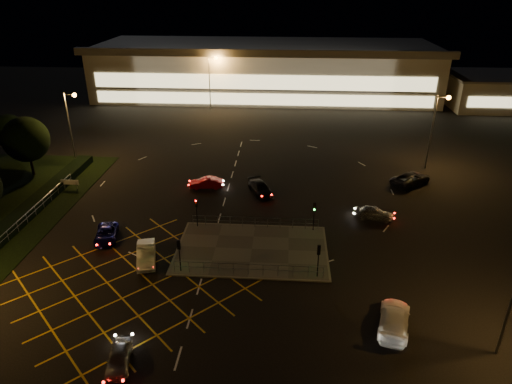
# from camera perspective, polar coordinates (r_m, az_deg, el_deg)

# --- Properties ---
(ground) EXTENTS (180.00, 180.00, 0.00)m
(ground) POSITION_cam_1_polar(r_m,az_deg,el_deg) (45.86, -2.83, -5.79)
(ground) COLOR black
(ground) RESTS_ON ground
(pedestrian_island) EXTENTS (14.00, 9.00, 0.12)m
(pedestrian_island) POSITION_cam_1_polar(r_m,az_deg,el_deg) (43.97, -0.52, -7.17)
(pedestrian_island) COLOR #4C4944
(pedestrian_island) RESTS_ON ground
(hedge) EXTENTS (2.00, 26.00, 1.00)m
(hedge) POSITION_cam_1_polar(r_m,az_deg,el_deg) (57.79, -25.40, -0.91)
(hedge) COLOR black
(hedge) RESTS_ON ground
(supermarket) EXTENTS (72.00, 26.50, 10.50)m
(supermarket) POSITION_cam_1_polar(r_m,az_deg,el_deg) (102.66, 1.18, 15.10)
(supermarket) COLOR beige
(supermarket) RESTS_ON ground
(retail_unit_a) EXTENTS (18.80, 14.80, 6.35)m
(retail_unit_a) POSITION_cam_1_polar(r_m,az_deg,el_deg) (103.61, 27.78, 11.16)
(retail_unit_a) COLOR beige
(retail_unit_a) RESTS_ON ground
(streetlight_nw) EXTENTS (1.78, 0.56, 10.03)m
(streetlight_nw) POSITION_cam_1_polar(r_m,az_deg,el_deg) (65.94, -22.08, 8.48)
(streetlight_nw) COLOR slate
(streetlight_nw) RESTS_ON ground
(streetlight_ne) EXTENTS (1.78, 0.56, 10.03)m
(streetlight_ne) POSITION_cam_1_polar(r_m,az_deg,el_deg) (64.39, 21.65, 8.17)
(streetlight_ne) COLOR slate
(streetlight_ne) RESTS_ON ground
(streetlight_far_left) EXTENTS (1.78, 0.56, 10.03)m
(streetlight_far_left) POSITION_cam_1_polar(r_m,az_deg,el_deg) (89.78, -5.59, 14.30)
(streetlight_far_left) COLOR slate
(streetlight_far_left) RESTS_ON ground
(streetlight_far_right) EXTENTS (1.78, 0.56, 10.03)m
(streetlight_far_right) POSITION_cam_1_polar(r_m,az_deg,el_deg) (94.08, 20.18, 13.42)
(streetlight_far_right) COLOR slate
(streetlight_far_right) RESTS_ON ground
(signal_sw) EXTENTS (0.28, 0.30, 3.15)m
(signal_sw) POSITION_cam_1_polar(r_m,az_deg,el_deg) (40.27, -9.59, -7.04)
(signal_sw) COLOR black
(signal_sw) RESTS_ON pedestrian_island
(signal_se) EXTENTS (0.28, 0.30, 3.15)m
(signal_se) POSITION_cam_1_polar(r_m,az_deg,el_deg) (39.38, 7.83, -7.73)
(signal_se) COLOR black
(signal_se) RESTS_ON pedestrian_island
(signal_nw) EXTENTS (0.28, 0.30, 3.15)m
(signal_nw) POSITION_cam_1_polar(r_m,az_deg,el_deg) (47.02, -7.46, -1.84)
(signal_nw) COLOR black
(signal_nw) RESTS_ON pedestrian_island
(signal_ne) EXTENTS (0.28, 0.30, 3.15)m
(signal_ne) POSITION_cam_1_polar(r_m,az_deg,el_deg) (46.26, 7.29, -2.32)
(signal_ne) COLOR black
(signal_ne) RESTS_ON pedestrian_island
(tree_c) EXTENTS (5.76, 5.76, 7.84)m
(tree_c) POSITION_cam_1_polar(r_m,az_deg,el_deg) (65.11, -26.81, 5.89)
(tree_c) COLOR black
(tree_c) RESTS_ON ground
(tree_d) EXTENTS (4.68, 4.68, 6.37)m
(tree_d) POSITION_cam_1_polar(r_m,az_deg,el_deg) (73.33, -28.53, 6.73)
(tree_d) COLOR black
(tree_d) RESTS_ON ground
(car_near_silver) EXTENTS (2.07, 3.84, 1.24)m
(car_near_silver) POSITION_cam_1_polar(r_m,az_deg,el_deg) (33.78, -16.77, -19.17)
(car_near_silver) COLOR silver
(car_near_silver) RESTS_ON ground
(car_queue_white) EXTENTS (2.75, 4.82, 1.50)m
(car_queue_white) POSITION_cam_1_polar(r_m,az_deg,el_deg) (43.19, -13.57, -7.54)
(car_queue_white) COLOR silver
(car_queue_white) RESTS_ON ground
(car_left_blue) EXTENTS (2.98, 4.72, 1.22)m
(car_left_blue) POSITION_cam_1_polar(r_m,az_deg,el_deg) (47.70, -18.22, -5.00)
(car_left_blue) COLOR #100D4F
(car_left_blue) RESTS_ON ground
(car_far_dkgrey) EXTENTS (3.68, 5.11, 1.37)m
(car_far_dkgrey) POSITION_cam_1_polar(r_m,az_deg,el_deg) (54.60, 0.55, 0.45)
(car_far_dkgrey) COLOR black
(car_far_dkgrey) RESTS_ON ground
(car_right_silver) EXTENTS (4.32, 2.50, 1.38)m
(car_right_silver) POSITION_cam_1_polar(r_m,az_deg,el_deg) (50.60, 14.55, -2.56)
(car_right_silver) COLOR #A6A8AE
(car_right_silver) RESTS_ON ground
(car_circ_red) EXTENTS (4.18, 1.83, 1.34)m
(car_circ_red) POSITION_cam_1_polar(r_m,az_deg,el_deg) (56.45, -6.25, 1.15)
(car_circ_red) COLOR maroon
(car_circ_red) RESTS_ON ground
(car_east_grey) EXTENTS (5.96, 5.57, 1.56)m
(car_east_grey) POSITION_cam_1_polar(r_m,az_deg,el_deg) (60.18, 18.79, 1.57)
(car_east_grey) COLOR black
(car_east_grey) RESTS_ON ground
(car_approach_white) EXTENTS (3.41, 5.65, 1.53)m
(car_approach_white) POSITION_cam_1_polar(r_m,az_deg,el_deg) (36.47, 16.89, -14.98)
(car_approach_white) COLOR silver
(car_approach_white) RESTS_ON ground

